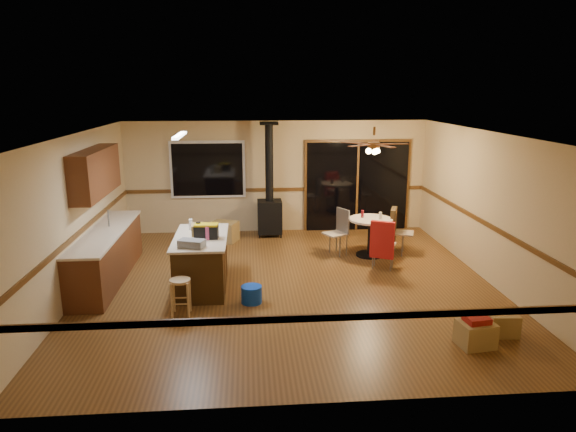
{
  "coord_description": "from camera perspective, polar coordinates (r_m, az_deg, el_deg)",
  "views": [
    {
      "loc": [
        -0.7,
        -8.36,
        3.32
      ],
      "look_at": [
        0.0,
        0.3,
        1.15
      ],
      "focal_mm": 32.0,
      "sensor_mm": 36.0,
      "label": 1
    }
  ],
  "objects": [
    {
      "name": "box_corner_b",
      "position": [
        7.83,
        22.71,
        -10.97
      ],
      "size": [
        0.42,
        0.36,
        0.31
      ],
      "primitive_type": "cube",
      "rotation": [
        0.0,
        0.0,
        -0.09
      ],
      "color": "olive",
      "rests_on": "floor"
    },
    {
      "name": "toolbox_grey",
      "position": [
        8.16,
        -10.65,
        -3.03
      ],
      "size": [
        0.45,
        0.34,
        0.12
      ],
      "primitive_type": "cube",
      "rotation": [
        0.0,
        0.0,
        -0.33
      ],
      "color": "slate",
      "rests_on": "kitchen_island"
    },
    {
      "name": "ceiling_fan",
      "position": [
        10.15,
        9.5,
        7.57
      ],
      "size": [
        0.24,
        0.24,
        0.55
      ],
      "color": "brown",
      "rests_on": "ceiling"
    },
    {
      "name": "chair_left",
      "position": [
        10.47,
        5.73,
        -1.16
      ],
      "size": [
        0.54,
        0.54,
        0.51
      ],
      "color": "tan",
      "rests_on": "ground"
    },
    {
      "name": "ceiling",
      "position": [
        8.42,
        0.17,
        9.12
      ],
      "size": [
        7.0,
        7.0,
        0.0
      ],
      "primitive_type": "plane",
      "rotation": [
        3.14,
        0.0,
        0.0
      ],
      "color": "silver",
      "rests_on": "ground"
    },
    {
      "name": "box_on_island",
      "position": [
        8.82,
        -10.03,
        -1.49
      ],
      "size": [
        0.23,
        0.29,
        0.18
      ],
      "primitive_type": "cube",
      "rotation": [
        0.0,
        0.0,
        0.09
      ],
      "color": "olive",
      "rests_on": "kitchen_island"
    },
    {
      "name": "bar_stool",
      "position": [
        7.93,
        -11.82,
        -8.81
      ],
      "size": [
        0.4,
        0.4,
        0.57
      ],
      "primitive_type": "cylinder",
      "rotation": [
        0.0,
        0.0,
        -0.39
      ],
      "color": "tan",
      "rests_on": "floor"
    },
    {
      "name": "wood_stove",
      "position": [
        11.71,
        -2.06,
        1.24
      ],
      "size": [
        0.55,
        0.5,
        2.52
      ],
      "color": "black",
      "rests_on": "ground"
    },
    {
      "name": "box_corner_a",
      "position": [
        7.37,
        20.11,
        -12.2
      ],
      "size": [
        0.49,
        0.43,
        0.34
      ],
      "primitive_type": "cube",
      "rotation": [
        0.0,
        0.0,
        0.14
      ],
      "color": "olive",
      "rests_on": "floor"
    },
    {
      "name": "glass_cream",
      "position": [
        10.39,
        10.23,
        0.05
      ],
      "size": [
        0.08,
        0.08,
        0.14
      ],
      "primitive_type": "cylinder",
      "rotation": [
        0.0,
        0.0,
        0.35
      ],
      "color": "beige",
      "rests_on": "dining_table"
    },
    {
      "name": "box_under_window",
      "position": [
        11.49,
        -7.07,
        -1.73
      ],
      "size": [
        0.67,
        0.61,
        0.44
      ],
      "primitive_type": "cube",
      "rotation": [
        0.0,
        0.0,
        -0.39
      ],
      "color": "olive",
      "rests_on": "floor"
    },
    {
      "name": "box_small_red",
      "position": [
        7.29,
        20.25,
        -10.72
      ],
      "size": [
        0.33,
        0.29,
        0.08
      ],
      "primitive_type": "cube",
      "rotation": [
        0.0,
        0.0,
        0.14
      ],
      "color": "maroon",
      "rests_on": "box_corner_a"
    },
    {
      "name": "dining_table",
      "position": [
        10.47,
        9.13,
        -1.61
      ],
      "size": [
        0.87,
        0.87,
        0.78
      ],
      "color": "black",
      "rests_on": "ground"
    },
    {
      "name": "glass_red",
      "position": [
        10.45,
        8.27,
        0.25
      ],
      "size": [
        0.07,
        0.07,
        0.16
      ],
      "primitive_type": "cylinder",
      "rotation": [
        0.0,
        0.0,
        0.25
      ],
      "color": "#590C14",
      "rests_on": "dining_table"
    },
    {
      "name": "bottle_pink",
      "position": [
        8.51,
        -8.95,
        -1.9
      ],
      "size": [
        0.08,
        0.08,
        0.22
      ],
      "primitive_type": "cylinder",
      "rotation": [
        0.0,
        0.0,
        -0.21
      ],
      "color": "#D84C8C",
      "rests_on": "kitchen_island"
    },
    {
      "name": "fluorescent_strip",
      "position": [
        8.76,
        -11.96,
        8.75
      ],
      "size": [
        0.1,
        1.2,
        0.04
      ],
      "primitive_type": "cube",
      "color": "white",
      "rests_on": "ceiling"
    },
    {
      "name": "toolbox_yellow_lid",
      "position": [
        8.56,
        -9.09,
        -0.97
      ],
      "size": [
        0.4,
        0.23,
        0.03
      ],
      "primitive_type": "cube",
      "rotation": [
        0.0,
        0.0,
        -0.06
      ],
      "color": "gold",
      "rests_on": "toolbox_black"
    },
    {
      "name": "lower_cabinets",
      "position": [
        9.65,
        -19.46,
        -4.24
      ],
      "size": [
        0.6,
        3.0,
        0.86
      ],
      "primitive_type": "cube",
      "color": "#582C16",
      "rests_on": "ground"
    },
    {
      "name": "wall_left",
      "position": [
        9.04,
        -22.52,
        0.03
      ],
      "size": [
        0.0,
        7.0,
        7.0
      ],
      "primitive_type": "plane",
      "rotation": [
        1.57,
        0.0,
        1.57
      ],
      "color": "tan",
      "rests_on": "ground"
    },
    {
      "name": "chair_right",
      "position": [
        10.7,
        11.76,
        -1.02
      ],
      "size": [
        0.58,
        0.55,
        0.7
      ],
      "color": "tan",
      "rests_on": "ground"
    },
    {
      "name": "window",
      "position": [
        11.98,
        -8.91,
        5.12
      ],
      "size": [
        1.72,
        0.1,
        1.32
      ],
      "primitive_type": "cube",
      "color": "black",
      "rests_on": "ground"
    },
    {
      "name": "chair_rail",
      "position": [
        8.7,
        0.16,
        -1.44
      ],
      "size": [
        7.0,
        7.0,
        0.08
      ],
      "primitive_type": null,
      "color": "#583516",
      "rests_on": "ground"
    },
    {
      "name": "chair_near",
      "position": [
        9.65,
        10.46,
        -2.6
      ],
      "size": [
        0.58,
        0.6,
        0.7
      ],
      "color": "tan",
      "rests_on": "ground"
    },
    {
      "name": "kitchen_island",
      "position": [
        8.87,
        -9.58,
        -5.03
      ],
      "size": [
        0.88,
        1.68,
        0.9
      ],
      "color": "#36220D",
      "rests_on": "ground"
    },
    {
      "name": "wall_right",
      "position": [
        9.57,
        21.54,
        0.85
      ],
      "size": [
        0.0,
        7.0,
        7.0
      ],
      "primitive_type": "plane",
      "rotation": [
        1.57,
        0.0,
        -1.57
      ],
      "color": "tan",
      "rests_on": "ground"
    },
    {
      "name": "wall_back",
      "position": [
        12.05,
        -1.23,
        4.37
      ],
      "size": [
        7.0,
        0.0,
        7.0
      ],
      "primitive_type": "plane",
      "rotation": [
        1.57,
        0.0,
        0.0
      ],
      "color": "tan",
      "rests_on": "ground"
    },
    {
      "name": "bottle_white",
      "position": [
        9.14,
        -10.75,
        -0.94
      ],
      "size": [
        0.07,
        0.07,
        0.2
      ],
      "primitive_type": "cylinder",
      "rotation": [
        0.0,
        0.0,
        0.04
      ],
      "color": "white",
      "rests_on": "kitchen_island"
    },
    {
      "name": "blue_bucket",
      "position": [
        8.26,
        -4.07,
        -8.68
      ],
      "size": [
        0.36,
        0.36,
        0.28
      ],
      "primitive_type": "cylinder",
      "rotation": [
        0.0,
        0.0,
        -0.09
      ],
      "color": "#0D3CB9",
      "rests_on": "floor"
    },
    {
      "name": "countertop",
      "position": [
        9.52,
        -19.68,
        -1.66
      ],
      "size": [
        0.64,
        3.04,
        0.04
      ],
      "primitive_type": "cube",
      "color": "beige",
      "rests_on": "lower_cabinets"
    },
    {
      "name": "wall_front",
      "position": [
        5.31,
        3.34,
        -8.37
      ],
      "size": [
        7.0,
        0.0,
        7.0
      ],
      "primitive_type": "plane",
      "rotation": [
        -1.57,
        0.0,
        0.0
      ],
      "color": "tan",
      "rests_on": "ground"
    },
    {
      "name": "sliding_door",
      "position": [
        12.3,
        7.67,
        3.27
      ],
      "size": [
        2.52,
        0.1,
        2.1
      ],
      "primitive_type": "cube",
      "color": "black",
      "rests_on": "ground"
    },
    {
      "name": "upper_cabinets",
      "position": [
        9.54,
        -20.61,
        4.57
      ],
      "size": [
        0.35,
        2.0,
        0.8
      ],
      "primitive_type": "cube",
      "color": "#582C16",
      "rests_on": "ground"
    },
    {
      "name": "bottle_dark",
      "position": [
        8.65,
        -9.92,
        -1.52
      ],
      "size": [
        0.1,
        0.1,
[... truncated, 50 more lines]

